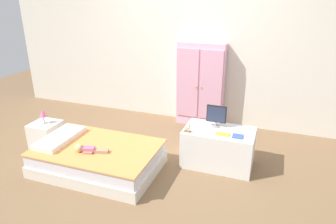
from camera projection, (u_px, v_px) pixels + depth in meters
The scene contains 13 objects.
ground_plane at pixel (151, 164), 3.99m from camera, with size 10.00×10.00×0.02m, color brown.
back_wall at pixel (189, 38), 4.86m from camera, with size 6.40×0.05×2.70m, color silver.
bed at pixel (98, 158), 3.81m from camera, with size 1.44×0.96×0.31m.
pillow at pixel (60, 138), 3.90m from camera, with size 0.31×0.69×0.06m, color white.
doll at pixel (85, 149), 3.62m from camera, with size 0.39×0.17×0.10m.
nightstand at pixel (46, 134), 4.36m from camera, with size 0.36×0.36×0.35m, color silver.
table_lamp at pixel (43, 114), 4.24m from camera, with size 0.10×0.10×0.21m.
wardrobe at pixel (200, 85), 4.90m from camera, with size 0.73×0.24×1.31m.
tv_stand at pixel (218, 147), 3.88m from camera, with size 0.85×0.50×0.47m, color silver.
tv_monitor at pixel (216, 115), 3.83m from camera, with size 0.24×0.10×0.28m.
rocking_horse_toy at pixel (188, 128), 3.72m from camera, with size 0.08×0.04×0.10m.
book_yellow at pixel (223, 134), 3.67m from camera, with size 0.16×0.08×0.01m, color gold.
book_blue at pixel (238, 136), 3.61m from camera, with size 0.12×0.11×0.02m, color blue.
Camera 1 is at (1.38, -3.18, 2.09)m, focal length 33.59 mm.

